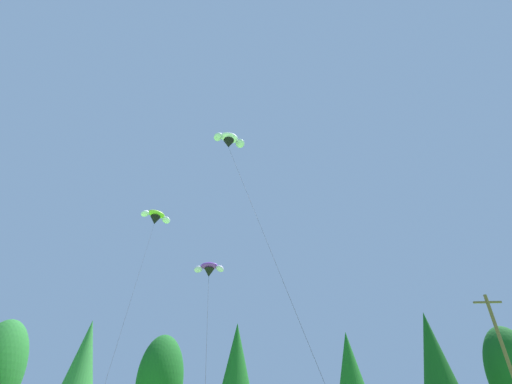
% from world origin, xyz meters
% --- Properties ---
extents(treeline_tree_c, '(4.56, 4.56, 13.47)m').
position_xyz_m(treeline_tree_c, '(-18.15, 44.53, 8.44)').
color(treeline_tree_c, '#472D19').
rests_on(treeline_tree_c, ground_plane).
extents(treeline_tree_d, '(5.29, 5.29, 12.94)m').
position_xyz_m(treeline_tree_d, '(-11.04, 49.48, 7.84)').
color(treeline_tree_d, '#472D19').
rests_on(treeline_tree_d, ground_plane).
extents(treeline_tree_e, '(4.52, 4.52, 13.29)m').
position_xyz_m(treeline_tree_e, '(-1.94, 45.93, 8.33)').
color(treeline_tree_e, '#472D19').
rests_on(treeline_tree_e, ground_plane).
extents(treeline_tree_f, '(4.18, 4.18, 11.71)m').
position_xyz_m(treeline_tree_f, '(9.68, 43.96, 7.34)').
color(treeline_tree_f, '#472D19').
rests_on(treeline_tree_f, ground_plane).
extents(treeline_tree_g, '(4.88, 4.88, 14.89)m').
position_xyz_m(treeline_tree_g, '(19.84, 48.32, 9.33)').
color(treeline_tree_g, '#472D19').
rests_on(treeline_tree_g, ground_plane).
extents(utility_pole, '(2.20, 0.26, 11.94)m').
position_xyz_m(utility_pole, '(19.46, 33.46, 6.24)').
color(utility_pole, brown).
rests_on(utility_pole, ground_plane).
extents(parafoil_kite_high_lime_white, '(7.15, 20.07, 24.48)m').
position_xyz_m(parafoil_kite_high_lime_white, '(-12.06, 41.96, 25.15)').
color(parafoil_kite_high_lime_white, '#93D633').
extents(parafoil_kite_mid_purple, '(3.49, 10.95, 11.88)m').
position_xyz_m(parafoil_kite_mid_purple, '(-2.55, 29.40, 12.97)').
color(parafoil_kite_mid_purple, purple).
extents(parafoil_kite_far_white, '(7.89, 10.75, 24.14)m').
position_xyz_m(parafoil_kite_far_white, '(-1.38, 28.28, 24.99)').
color(parafoil_kite_far_white, white).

